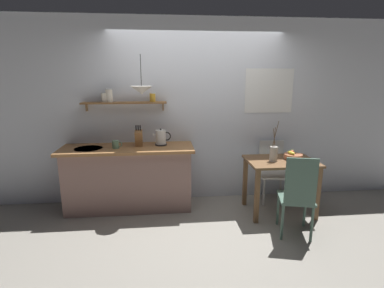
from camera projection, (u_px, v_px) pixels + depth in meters
The scene contains 13 objects.
ground_plane at pixel (201, 214), 4.11m from camera, with size 14.00×14.00×0.00m, color gray.
back_wall at pixel (209, 112), 4.45m from camera, with size 6.80×0.11×2.70m.
kitchen_counter at pixel (129, 177), 4.22m from camera, with size 1.83×0.63×0.92m.
wall_shelf at pixel (121, 100), 4.13m from camera, with size 1.18×0.20×0.31m.
dining_table at pixel (280, 170), 4.05m from camera, with size 0.92×0.66×0.76m.
dining_chair_near at pixel (298, 194), 3.43m from camera, with size 0.48×0.51×1.01m.
dining_chair_far at pixel (272, 168), 4.52m from camera, with size 0.45×0.44×0.91m.
fruit_bowl at pixel (293, 156), 4.06m from camera, with size 0.25×0.25×0.13m.
twig_vase at pixel (274, 154), 3.95m from camera, with size 0.11×0.10×0.54m.
electric_kettle at pixel (161, 138), 4.19m from camera, with size 0.26×0.17×0.24m.
knife_block at pixel (139, 138), 4.12m from camera, with size 0.10×0.16×0.31m.
coffee_mug_by_sink at pixel (116, 144), 4.01m from camera, with size 0.13×0.09×0.11m.
pendant_lamp at pixel (142, 90), 3.89m from camera, with size 0.29×0.29×0.51m.
Camera 1 is at (-0.50, -3.75, 1.89)m, focal length 27.61 mm.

